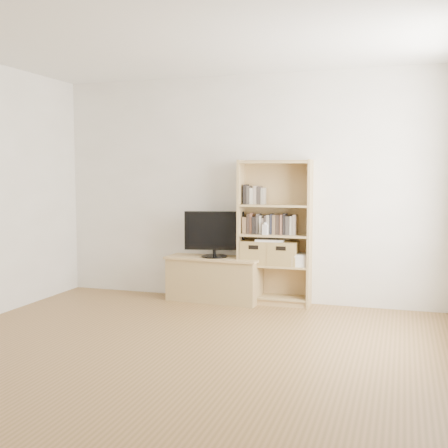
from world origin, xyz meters
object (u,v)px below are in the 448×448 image
at_px(tv_stand, 214,280).
at_px(baby_monitor, 265,230).
at_px(basket_right, 283,253).
at_px(laptop, 270,240).
at_px(television, 214,234).
at_px(basket_left, 256,252).
at_px(bookshelf, 275,233).

relative_size(tv_stand, baby_monitor, 9.25).
distance_m(basket_right, laptop, 0.21).
height_order(television, basket_left, television).
distance_m(tv_stand, television, 0.54).
distance_m(bookshelf, television, 0.70).
bearing_deg(television, laptop, -9.01).
bearing_deg(basket_left, baby_monitor, -36.12).
relative_size(bookshelf, basket_right, 5.06).
xyz_separation_m(bookshelf, laptop, (-0.05, -0.01, -0.08)).
bearing_deg(laptop, baby_monitor, -120.66).
xyz_separation_m(tv_stand, television, (-0.00, 0.00, 0.54)).
bearing_deg(tv_stand, basket_left, 8.87).
bearing_deg(tv_stand, basket_right, 7.28).
relative_size(baby_monitor, basket_right, 0.36).
height_order(tv_stand, basket_right, basket_right).
relative_size(bookshelf, television, 2.37).
bearing_deg(baby_monitor, laptop, 73.84).
distance_m(baby_monitor, laptop, 0.15).
distance_m(tv_stand, basket_right, 0.87).
bearing_deg(television, baby_monitor, -16.55).
bearing_deg(bookshelf, television, -176.86).
xyz_separation_m(bookshelf, television, (-0.70, -0.06, -0.03)).
relative_size(tv_stand, laptop, 3.39).
bearing_deg(bookshelf, basket_left, -178.81).
bearing_deg(basket_right, basket_left, -179.22).
bearing_deg(television, basket_left, -7.64).
bearing_deg(tv_stand, laptop, 7.51).
relative_size(basket_left, laptop, 1.02).
height_order(tv_stand, bookshelf, bookshelf).
relative_size(bookshelf, basket_left, 5.05).
height_order(basket_left, laptop, laptop).
bearing_deg(tv_stand, television, -176.56).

